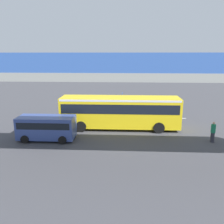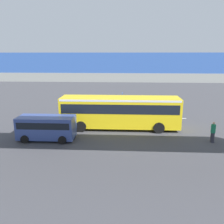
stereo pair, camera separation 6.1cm
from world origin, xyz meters
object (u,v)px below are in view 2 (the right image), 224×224
Objects in this scene: city_bus at (120,110)px; parked_van at (47,126)px; pedestrian at (213,132)px; traffic_sign at (122,100)px.

parked_van is (6.21, 3.48, -0.70)m from city_bus.
pedestrian is (-14.05, -0.10, -0.30)m from parked_van.
traffic_sign is (-0.18, -4.99, 0.01)m from city_bus.
city_bus is 7.15m from parked_van.
parked_van is 10.63m from traffic_sign.
parked_van is 14.05m from pedestrian.
pedestrian is at bearing 156.66° from city_bus.
parked_van is at bearing 52.98° from traffic_sign.
parked_van is at bearing 29.27° from city_bus.
pedestrian is at bearing 132.48° from traffic_sign.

